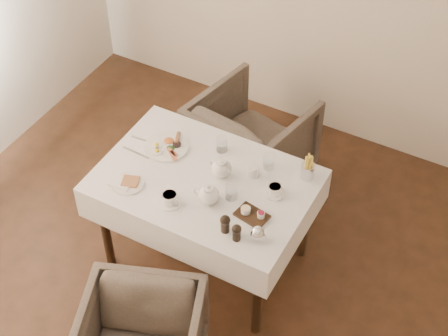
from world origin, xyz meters
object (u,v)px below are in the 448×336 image
table (205,193)px  armchair_far (251,139)px  teapot_centre (221,167)px  breakfast_plate (167,146)px

table → armchair_far: size_ratio=1.70×
armchair_far → teapot_centre: teapot_centre is taller
armchair_far → breakfast_plate: bearing=83.7°
table → breakfast_plate: bearing=158.5°
table → teapot_centre: bearing=46.4°
teapot_centre → armchair_far: bearing=115.7°
table → armchair_far: table is taller
breakfast_plate → teapot_centre: (0.42, -0.06, 0.06)m
breakfast_plate → teapot_centre: 0.43m
armchair_far → table: bearing=109.2°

